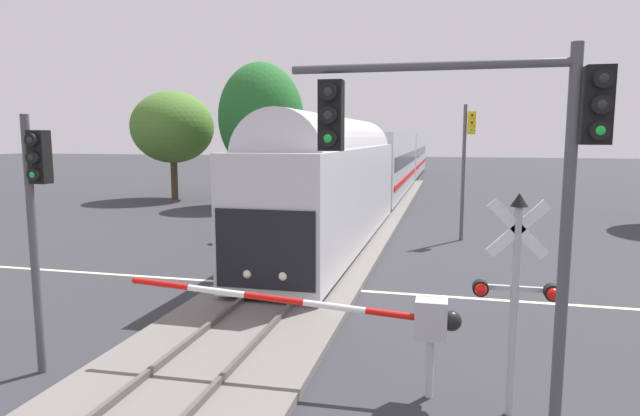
{
  "coord_description": "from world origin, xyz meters",
  "views": [
    {
      "loc": [
        4.66,
        -15.71,
        4.66
      ],
      "look_at": [
        0.03,
        3.69,
        2.0
      ],
      "focal_mm": 30.2,
      "sensor_mm": 36.0,
      "label": 1
    }
  ],
  "objects_px": {
    "commuter_train": "(388,161)",
    "crossing_gate_near": "(387,317)",
    "traffic_signal_far_side": "(467,150)",
    "traffic_signal_near_right": "(488,156)",
    "traffic_signal_median": "(36,203)",
    "crossing_signal_mast": "(516,282)",
    "pine_left_background": "(173,127)",
    "oak_behind_train": "(261,118)",
    "crossing_gate_far": "(250,211)"
  },
  "relations": [
    {
      "from": "commuter_train",
      "to": "oak_behind_train",
      "type": "bearing_deg",
      "value": -132.19
    },
    {
      "from": "traffic_signal_far_side",
      "to": "traffic_signal_near_right",
      "type": "bearing_deg",
      "value": -90.9
    },
    {
      "from": "crossing_gate_far",
      "to": "traffic_signal_median",
      "type": "xyz_separation_m",
      "value": [
        0.83,
        -13.45,
        2.02
      ]
    },
    {
      "from": "crossing_signal_mast",
      "to": "pine_left_background",
      "type": "xyz_separation_m",
      "value": [
        -20.99,
        27.37,
        3.01
      ]
    },
    {
      "from": "crossing_signal_mast",
      "to": "traffic_signal_far_side",
      "type": "bearing_deg",
      "value": 91.25
    },
    {
      "from": "traffic_signal_median",
      "to": "oak_behind_train",
      "type": "xyz_separation_m",
      "value": [
        -4.61,
        25.74,
        2.45
      ]
    },
    {
      "from": "pine_left_background",
      "to": "oak_behind_train",
      "type": "height_order",
      "value": "oak_behind_train"
    },
    {
      "from": "traffic_signal_median",
      "to": "oak_behind_train",
      "type": "bearing_deg",
      "value": 100.16
    },
    {
      "from": "pine_left_background",
      "to": "oak_behind_train",
      "type": "relative_size",
      "value": 0.84
    },
    {
      "from": "traffic_signal_median",
      "to": "pine_left_background",
      "type": "xyz_separation_m",
      "value": [
        -12.25,
        27.79,
        1.91
      ]
    },
    {
      "from": "oak_behind_train",
      "to": "traffic_signal_far_side",
      "type": "bearing_deg",
      "value": -36.43
    },
    {
      "from": "traffic_signal_far_side",
      "to": "traffic_signal_near_right",
      "type": "xyz_separation_m",
      "value": [
        -0.27,
        -17.16,
        0.36
      ]
    },
    {
      "from": "oak_behind_train",
      "to": "crossing_gate_near",
      "type": "bearing_deg",
      "value": -65.79
    },
    {
      "from": "traffic_signal_far_side",
      "to": "oak_behind_train",
      "type": "relative_size",
      "value": 0.64
    },
    {
      "from": "crossing_signal_mast",
      "to": "oak_behind_train",
      "type": "relative_size",
      "value": 0.4
    },
    {
      "from": "crossing_signal_mast",
      "to": "pine_left_background",
      "type": "bearing_deg",
      "value": 127.48
    },
    {
      "from": "traffic_signal_median",
      "to": "commuter_train",
      "type": "bearing_deg",
      "value": 85.04
    },
    {
      "from": "crossing_gate_near",
      "to": "traffic_signal_near_right",
      "type": "xyz_separation_m",
      "value": [
        1.52,
        -1.8,
        2.97
      ]
    },
    {
      "from": "crossing_gate_far",
      "to": "oak_behind_train",
      "type": "bearing_deg",
      "value": 107.13
    },
    {
      "from": "commuter_train",
      "to": "traffic_signal_median",
      "type": "bearing_deg",
      "value": -94.96
    },
    {
      "from": "crossing_signal_mast",
      "to": "commuter_train",
      "type": "bearing_deg",
      "value": 99.74
    },
    {
      "from": "crossing_gate_near",
      "to": "oak_behind_train",
      "type": "height_order",
      "value": "oak_behind_train"
    },
    {
      "from": "crossing_gate_near",
      "to": "traffic_signal_far_side",
      "type": "relative_size",
      "value": 1.06
    },
    {
      "from": "crossing_gate_far",
      "to": "traffic_signal_median",
      "type": "relative_size",
      "value": 1.16
    },
    {
      "from": "traffic_signal_near_right",
      "to": "pine_left_background",
      "type": "distance_m",
      "value": 35.3
    },
    {
      "from": "commuter_train",
      "to": "crossing_signal_mast",
      "type": "bearing_deg",
      "value": -80.26
    },
    {
      "from": "oak_behind_train",
      "to": "crossing_gate_far",
      "type": "bearing_deg",
      "value": -72.87
    },
    {
      "from": "commuter_train",
      "to": "crossing_gate_near",
      "type": "distance_m",
      "value": 33.54
    },
    {
      "from": "commuter_train",
      "to": "crossing_gate_far",
      "type": "relative_size",
      "value": 10.66
    },
    {
      "from": "traffic_signal_median",
      "to": "crossing_gate_near",
      "type": "bearing_deg",
      "value": 6.68
    },
    {
      "from": "traffic_signal_near_right",
      "to": "pine_left_background",
      "type": "relative_size",
      "value": 0.74
    },
    {
      "from": "crossing_gate_far",
      "to": "traffic_signal_near_right",
      "type": "relative_size",
      "value": 1.01
    },
    {
      "from": "crossing_gate_far",
      "to": "traffic_signal_far_side",
      "type": "bearing_deg",
      "value": 16.24
    },
    {
      "from": "crossing_signal_mast",
      "to": "oak_behind_train",
      "type": "height_order",
      "value": "oak_behind_train"
    },
    {
      "from": "crossing_signal_mast",
      "to": "traffic_signal_near_right",
      "type": "height_order",
      "value": "traffic_signal_near_right"
    },
    {
      "from": "crossing_signal_mast",
      "to": "crossing_gate_near",
      "type": "bearing_deg",
      "value": 170.51
    },
    {
      "from": "crossing_gate_far",
      "to": "traffic_signal_far_side",
      "type": "relative_size",
      "value": 0.98
    },
    {
      "from": "commuter_train",
      "to": "pine_left_background",
      "type": "bearing_deg",
      "value": -157.5
    },
    {
      "from": "traffic_signal_near_right",
      "to": "crossing_gate_far",
      "type": "bearing_deg",
      "value": 121.73
    },
    {
      "from": "commuter_train",
      "to": "crossing_signal_mast",
      "type": "xyz_separation_m",
      "value": [
        5.78,
        -33.67,
        -0.43
      ]
    },
    {
      "from": "commuter_train",
      "to": "oak_behind_train",
      "type": "xyz_separation_m",
      "value": [
        -7.57,
        -8.35,
        3.13
      ]
    },
    {
      "from": "crossing_gate_near",
      "to": "traffic_signal_near_right",
      "type": "bearing_deg",
      "value": -49.89
    },
    {
      "from": "crossing_signal_mast",
      "to": "crossing_gate_far",
      "type": "xyz_separation_m",
      "value": [
        -9.56,
        13.03,
        -0.91
      ]
    },
    {
      "from": "traffic_signal_near_right",
      "to": "oak_behind_train",
      "type": "bearing_deg",
      "value": 115.45
    },
    {
      "from": "crossing_gate_near",
      "to": "traffic_signal_median",
      "type": "relative_size",
      "value": 1.27
    },
    {
      "from": "commuter_train",
      "to": "crossing_gate_near",
      "type": "bearing_deg",
      "value": -83.75
    },
    {
      "from": "traffic_signal_near_right",
      "to": "pine_left_background",
      "type": "xyz_separation_m",
      "value": [
        -20.38,
        28.82,
        0.91
      ]
    },
    {
      "from": "traffic_signal_far_side",
      "to": "traffic_signal_median",
      "type": "distance_m",
      "value": 18.2
    },
    {
      "from": "crossing_gate_far",
      "to": "traffic_signal_near_right",
      "type": "xyz_separation_m",
      "value": [
        8.95,
        -14.48,
        3.01
      ]
    },
    {
      "from": "crossing_signal_mast",
      "to": "pine_left_background",
      "type": "relative_size",
      "value": 0.47
    }
  ]
}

